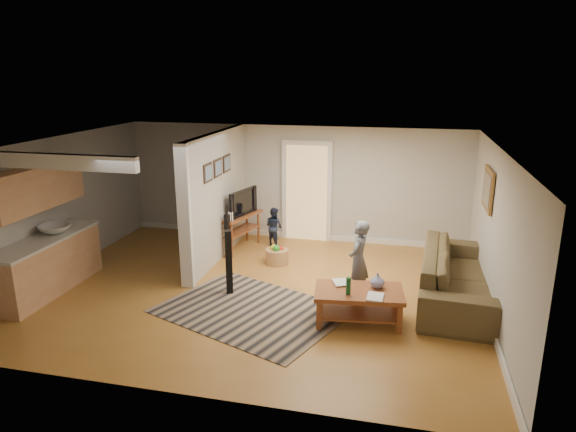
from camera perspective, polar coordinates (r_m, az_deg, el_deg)
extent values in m
plane|color=#9A6327|center=(8.89, -3.56, -8.26)|extent=(7.50, 7.50, 0.00)
cube|color=#AAA8A3|center=(11.27, 0.68, 3.69)|extent=(7.50, 0.04, 2.50)
cube|color=#AAA8A3|center=(10.17, -24.40, 0.88)|extent=(0.04, 6.00, 2.50)
cube|color=#AAA8A3|center=(8.24, 22.17, -2.15)|extent=(0.04, 6.00, 2.50)
cube|color=white|center=(8.19, -3.86, 7.90)|extent=(7.50, 6.00, 0.04)
cube|color=#AAA8A3|center=(10.16, -7.85, 2.18)|extent=(0.15, 3.10, 2.50)
cube|color=white|center=(8.78, -11.41, -0.18)|extent=(0.22, 0.10, 2.50)
cube|color=white|center=(11.56, 0.63, -2.11)|extent=(7.50, 0.04, 0.12)
cube|color=white|center=(8.65, 21.14, -9.65)|extent=(0.04, 6.00, 0.12)
cube|color=#D8B272|center=(11.20, 2.11, 2.55)|extent=(0.90, 0.06, 2.10)
cube|color=tan|center=(9.60, -25.17, -5.05)|extent=(0.60, 2.20, 0.90)
cube|color=beige|center=(9.46, -25.50, -2.39)|extent=(0.64, 2.24, 0.05)
cube|color=tan|center=(9.25, -26.25, 2.81)|extent=(0.35, 2.00, 0.70)
imported|color=silver|center=(9.67, -24.44, -1.72)|extent=(0.54, 0.54, 0.19)
cube|color=#2F1E15|center=(9.41, -8.90, 4.78)|extent=(0.03, 0.40, 0.34)
cube|color=#2F1E15|center=(9.87, -7.83, 5.34)|extent=(0.03, 0.40, 0.34)
cube|color=#2F1E15|center=(10.33, -6.84, 5.84)|extent=(0.03, 0.40, 0.34)
cube|color=olive|center=(9.06, 21.34, 2.79)|extent=(0.04, 0.90, 0.68)
cube|color=black|center=(8.20, -4.07, -10.41)|extent=(3.28, 2.87, 0.01)
imported|color=#4B3A25|center=(9.01, 18.09, -8.74)|extent=(1.32, 2.92, 0.83)
cube|color=brown|center=(7.73, 7.89, -8.39)|extent=(1.38, 0.91, 0.06)
cube|color=silver|center=(7.73, 7.89, -8.36)|extent=(0.86, 0.55, 0.02)
cube|color=brown|center=(7.86, 7.80, -10.48)|extent=(1.26, 0.79, 0.03)
cube|color=brown|center=(7.56, 3.46, -10.86)|extent=(0.08, 0.08, 0.48)
cube|color=brown|center=(7.60, 12.29, -11.04)|extent=(0.08, 0.08, 0.48)
cube|color=brown|center=(8.10, 3.66, -8.93)|extent=(0.08, 0.08, 0.48)
cube|color=brown|center=(8.15, 11.85, -9.12)|extent=(0.08, 0.08, 0.48)
imported|color=navy|center=(7.85, 9.87, -7.83)|extent=(0.24, 0.24, 0.23)
cylinder|color=#125023|center=(7.51, 6.73, -7.74)|extent=(0.07, 0.07, 0.26)
imported|color=#998C4C|center=(7.89, 5.09, -7.52)|extent=(0.31, 0.35, 0.03)
imported|color=#66594C|center=(7.52, 8.78, -8.86)|extent=(0.25, 0.33, 0.02)
cube|color=brown|center=(10.71, -5.46, 0.03)|extent=(0.74, 1.26, 0.05)
cube|color=brown|center=(10.81, -5.41, -1.63)|extent=(0.67, 1.15, 0.03)
cylinder|color=brown|center=(10.50, -7.64, -2.39)|extent=(0.05, 0.05, 0.73)
cylinder|color=brown|center=(11.30, -4.59, -0.98)|extent=(0.05, 0.05, 0.73)
cylinder|color=brown|center=(10.34, -6.31, -2.65)|extent=(0.05, 0.05, 0.73)
cylinder|color=brown|center=(11.15, -3.32, -1.19)|extent=(0.05, 0.05, 0.73)
imported|color=black|center=(10.70, -5.38, 0.14)|extent=(0.38, 0.95, 0.55)
cylinder|color=white|center=(10.28, -6.40, -0.03)|extent=(0.10, 0.10, 0.18)
cube|color=black|center=(8.62, -6.59, -5.15)|extent=(0.14, 0.14, 1.11)
cube|color=black|center=(10.27, -6.74, -2.28)|extent=(0.11, 0.11, 0.90)
cylinder|color=#9F7845|center=(10.01, -1.23, -4.51)|extent=(0.45, 0.45, 0.29)
sphere|color=red|center=(9.98, -0.85, -3.68)|extent=(0.14, 0.14, 0.14)
sphere|color=yellow|center=(9.98, -1.58, -3.56)|extent=(0.14, 0.14, 0.14)
sphere|color=green|center=(9.89, -1.32, -3.63)|extent=(0.14, 0.14, 0.14)
imported|color=slate|center=(8.66, 7.66, -9.07)|extent=(0.41, 0.54, 1.34)
imported|color=#202943|center=(11.06, -1.55, -3.28)|extent=(0.51, 0.48, 0.84)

